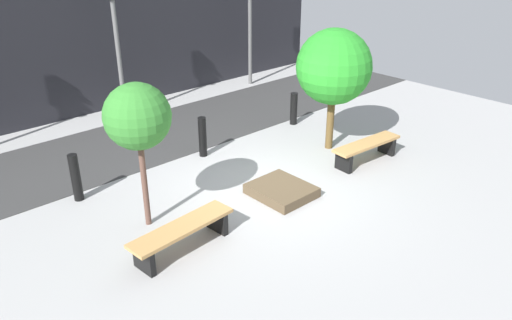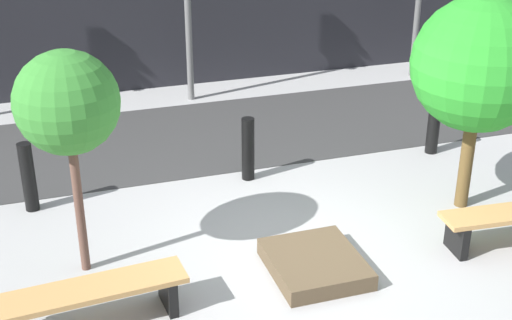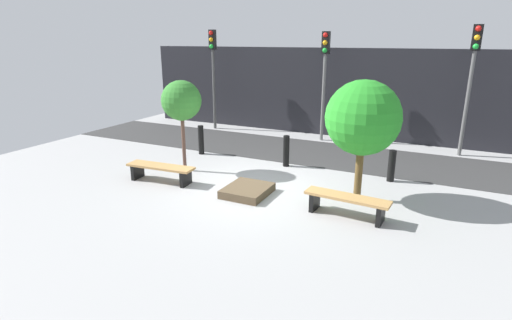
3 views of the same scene
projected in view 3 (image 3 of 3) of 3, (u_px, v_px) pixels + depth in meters
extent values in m
plane|color=#9C9C9C|center=(255.00, 189.00, 10.26)|extent=(18.00, 18.00, 0.00)
cube|color=#333333|center=(305.00, 151.00, 13.64)|extent=(18.00, 3.06, 0.01)
cube|color=black|center=(332.00, 92.00, 15.68)|extent=(16.20, 0.50, 3.37)
cube|color=black|center=(138.00, 171.00, 11.00)|extent=(0.14, 0.47, 0.40)
cube|color=black|center=(186.00, 178.00, 10.46)|extent=(0.14, 0.47, 0.40)
cube|color=#B2844C|center=(160.00, 166.00, 10.66)|extent=(1.92, 0.61, 0.06)
cube|color=black|center=(315.00, 201.00, 8.98)|extent=(0.13, 0.44, 0.42)
cube|color=black|center=(381.00, 215.00, 8.27)|extent=(0.13, 0.44, 0.42)
cube|color=#B2844C|center=(347.00, 197.00, 8.55)|extent=(1.86, 0.57, 0.06)
cube|color=brown|center=(247.00, 191.00, 9.88)|extent=(1.02, 1.17, 0.20)
cylinder|color=brown|center=(184.00, 141.00, 11.46)|extent=(0.10, 0.10, 1.74)
sphere|color=#327C2D|center=(181.00, 100.00, 11.12)|extent=(1.12, 1.12, 1.12)
cylinder|color=brown|center=(359.00, 169.00, 9.39)|extent=(0.17, 0.17, 1.52)
sphere|color=#268C26|center=(363.00, 118.00, 9.03)|extent=(1.72, 1.72, 1.72)
cylinder|color=black|center=(201.00, 140.00, 13.25)|extent=(0.19, 0.19, 0.96)
cylinder|color=black|center=(286.00, 151.00, 11.97)|extent=(0.19, 0.19, 0.94)
cylinder|color=black|center=(392.00, 166.00, 10.71)|extent=(0.19, 0.19, 0.87)
cylinder|color=#4A4A4A|center=(214.00, 81.00, 16.60)|extent=(0.12, 0.12, 4.05)
cube|color=black|center=(213.00, 40.00, 16.12)|extent=(0.28, 0.16, 0.78)
sphere|color=red|center=(211.00, 33.00, 15.96)|extent=(0.17, 0.17, 0.17)
sphere|color=orange|center=(211.00, 40.00, 16.03)|extent=(0.17, 0.17, 0.17)
sphere|color=green|center=(211.00, 46.00, 16.11)|extent=(0.17, 0.17, 0.17)
cylinder|color=slate|center=(324.00, 88.00, 14.64)|extent=(0.12, 0.12, 3.95)
cube|color=black|center=(326.00, 43.00, 14.17)|extent=(0.28, 0.16, 0.78)
sphere|color=red|center=(325.00, 35.00, 14.01)|extent=(0.17, 0.17, 0.17)
sphere|color=orange|center=(325.00, 43.00, 14.08)|extent=(0.17, 0.17, 0.17)
sphere|color=green|center=(325.00, 50.00, 14.16)|extent=(0.17, 0.17, 0.17)
cylinder|color=#595959|center=(468.00, 93.00, 12.63)|extent=(0.12, 0.12, 4.12)
cube|color=black|center=(477.00, 38.00, 12.14)|extent=(0.28, 0.16, 0.78)
sphere|color=red|center=(479.00, 29.00, 11.98)|extent=(0.17, 0.17, 0.17)
sphere|color=orange|center=(477.00, 38.00, 12.05)|extent=(0.17, 0.17, 0.17)
sphere|color=green|center=(476.00, 46.00, 12.13)|extent=(0.17, 0.17, 0.17)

